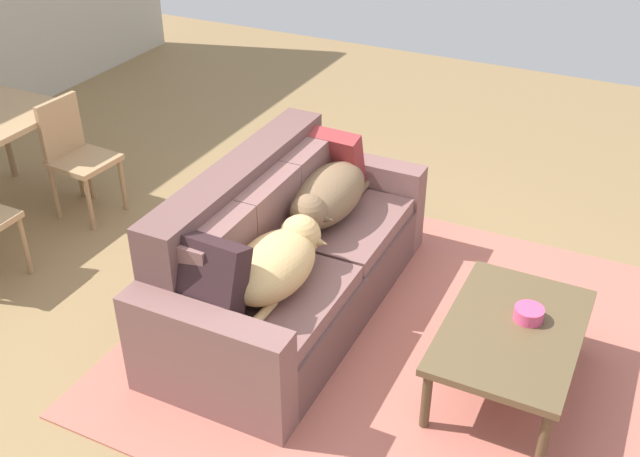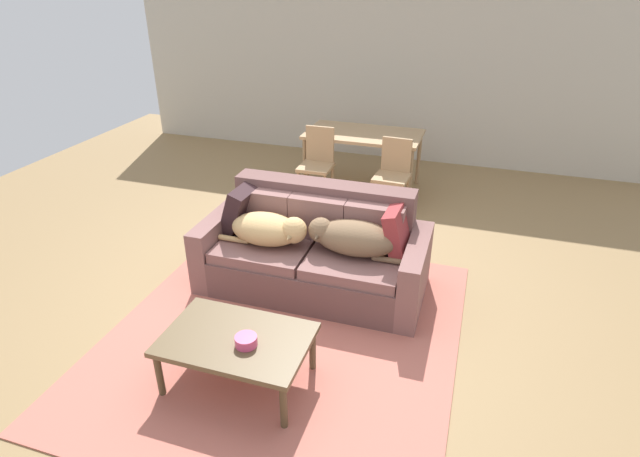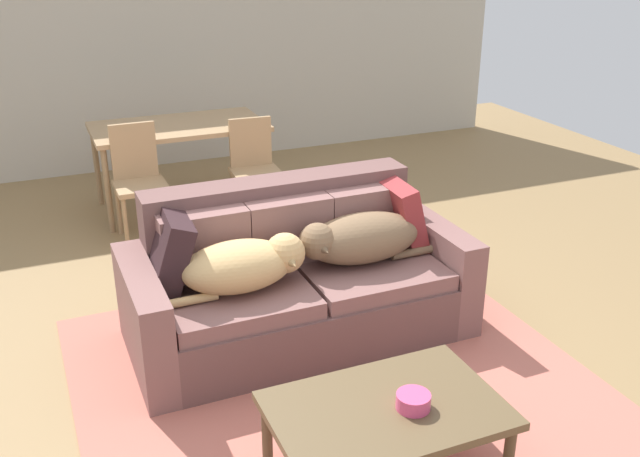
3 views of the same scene
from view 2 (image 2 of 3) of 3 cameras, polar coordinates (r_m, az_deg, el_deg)
The scene contains 13 objects.
ground_plane at distance 4.81m, azimuth -2.80°, elevation -7.02°, with size 10.00×10.00×0.00m, color #92734A.
back_partition at distance 7.94m, azimuth 7.64°, elevation 17.29°, with size 8.00×0.12×2.70m, color beige.
area_rug at distance 4.30m, azimuth -4.11°, elevation -11.71°, with size 2.75×3.02×0.01m, color #C26A59.
couch at distance 4.74m, azimuth -0.58°, elevation -2.55°, with size 2.04×0.94×0.92m.
dog_on_left_cushion at distance 4.60m, azimuth -5.57°, elevation -0.09°, with size 0.82×0.39×0.30m.
dog_on_right_cushion at distance 4.44m, azimuth 3.52°, elevation -0.98°, with size 0.91×0.37×0.30m.
throw_pillow_by_left_arm at distance 4.90m, azimuth -8.74°, elevation 2.21°, with size 0.15×0.45×0.45m, color #311E21.
throw_pillow_by_right_arm at distance 4.49m, azimuth 8.70°, elevation -0.31°, with size 0.12×0.44×0.44m, color maroon.
coffee_table at distance 3.72m, azimuth -9.23°, elevation -12.31°, with size 1.02×0.68×0.40m.
bowl_on_coffee_table at distance 3.59m, azimuth -8.19°, elevation -12.21°, with size 0.15×0.15×0.07m, color #EA4C7F.
dining_table at distance 6.80m, azimuth 4.85°, elevation 9.97°, with size 1.48×0.82×0.76m.
dining_chair_near_left at distance 6.49m, azimuth -0.28°, elevation 7.55°, with size 0.40×0.40×0.91m.
dining_chair_near_right at distance 6.27m, azimuth 8.12°, elevation 6.28°, with size 0.42×0.42×0.87m.
Camera 2 is at (1.45, -3.69, 2.71)m, focal length 28.90 mm.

